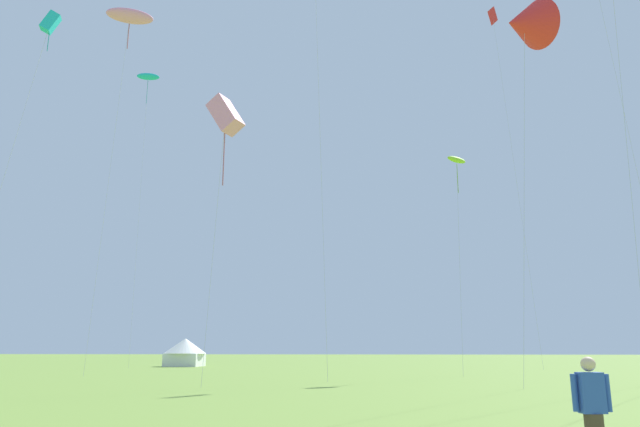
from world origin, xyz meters
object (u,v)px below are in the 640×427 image
at_px(kite_red_delta, 525,24).
at_px(kite_pink_box, 225,115).
at_px(kite_pink_parafoil, 130,16).
at_px(person_spectator, 593,417).
at_px(kite_lime_parafoil, 457,161).
at_px(kite_cyan_box, 50,24).
at_px(kite_red_diamond, 494,25).
at_px(festival_tent_right, 185,351).
at_px(kite_cyan_parafoil, 148,78).

xyz_separation_m(kite_red_delta, kite_pink_box, (-16.98, -0.07, -4.83)).
relative_size(kite_pink_parafoil, person_spectator, 16.54).
relative_size(kite_red_delta, kite_pink_box, 1.33).
bearing_deg(kite_lime_parafoil, kite_pink_parafoil, -170.94).
relative_size(kite_pink_box, kite_pink_parafoil, 0.56).
relative_size(kite_cyan_box, kite_red_diamond, 0.61).
bearing_deg(kite_pink_box, person_spectator, -60.50).
xyz_separation_m(kite_cyan_box, kite_red_diamond, (32.98, 25.17, 13.11)).
height_order(kite_pink_box, kite_pink_parafoil, kite_pink_parafoil).
distance_m(kite_pink_parafoil, festival_tent_right, 34.87).
bearing_deg(kite_cyan_parafoil, festival_tent_right, 41.21).
bearing_deg(festival_tent_right, kite_red_diamond, -11.07).
distance_m(kite_pink_box, kite_lime_parafoil, 20.29).
distance_m(kite_red_delta, kite_cyan_box, 28.93).
bearing_deg(kite_cyan_box, person_spectator, -42.43).
bearing_deg(kite_lime_parafoil, person_spectator, -95.11).
relative_size(kite_cyan_parafoil, person_spectator, 18.93).
bearing_deg(kite_red_delta, kite_red_diamond, 80.92).
bearing_deg(person_spectator, kite_lime_parafoil, 84.89).
bearing_deg(kite_pink_parafoil, kite_red_diamond, 26.91).
distance_m(kite_cyan_box, kite_red_diamond, 43.51).
relative_size(kite_cyan_parafoil, kite_red_diamond, 0.88).
relative_size(kite_cyan_box, festival_tent_right, 4.99).
bearing_deg(kite_lime_parafoil, kite_cyan_parafoil, 155.33).
height_order(kite_red_delta, person_spectator, kite_red_delta).
bearing_deg(person_spectator, kite_red_diamond, 78.55).
relative_size(kite_red_diamond, festival_tent_right, 8.15).
xyz_separation_m(kite_cyan_parafoil, kite_pink_parafoil, (6.37, -18.82, -4.27)).
xyz_separation_m(kite_cyan_parafoil, festival_tent_right, (4.65, 4.07, -30.53)).
bearing_deg(kite_lime_parafoil, kite_pink_box, -136.81).
relative_size(kite_pink_parafoil, kite_red_diamond, 0.77).
distance_m(kite_pink_parafoil, kite_lime_parafoil, 28.53).
height_order(kite_pink_box, person_spectator, kite_pink_box).
xyz_separation_m(kite_cyan_box, person_spectator, (23.53, -21.51, -21.04)).
bearing_deg(kite_cyan_parafoil, kite_lime_parafoil, -24.67).
distance_m(kite_pink_parafoil, person_spectator, 46.55).
distance_m(kite_pink_box, kite_red_diamond, 39.14).
bearing_deg(kite_cyan_box, festival_tent_right, 91.46).
height_order(kite_red_delta, festival_tent_right, kite_red_delta).
height_order(kite_cyan_parafoil, person_spectator, kite_cyan_parafoil).
xyz_separation_m(kite_pink_box, kite_lime_parafoil, (14.76, 13.86, 1.38)).
height_order(kite_pink_box, kite_cyan_box, kite_cyan_box).
bearing_deg(kite_pink_parafoil, kite_lime_parafoil, 9.06).
bearing_deg(kite_cyan_box, kite_pink_box, -4.19).
distance_m(kite_red_delta, kite_pink_parafoil, 30.68).
xyz_separation_m(kite_pink_parafoil, kite_lime_parafoil, (25.71, 4.10, -11.69)).
distance_m(kite_red_delta, festival_tent_right, 47.59).
bearing_deg(kite_cyan_box, kite_lime_parafoil, 26.01).
height_order(kite_red_delta, kite_lime_parafoil, kite_red_delta).
relative_size(kite_pink_box, person_spectator, 9.28).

